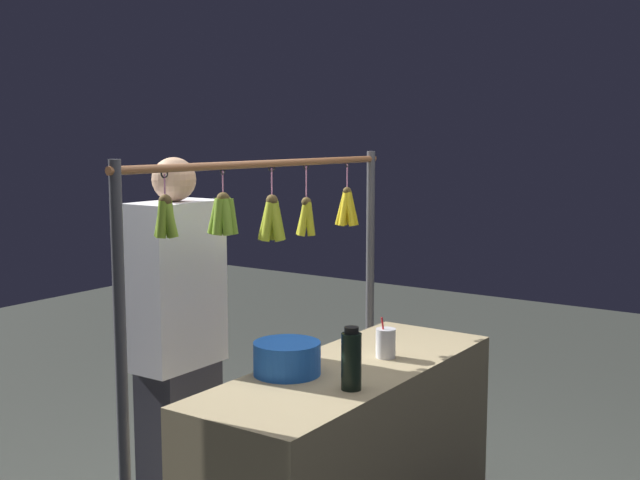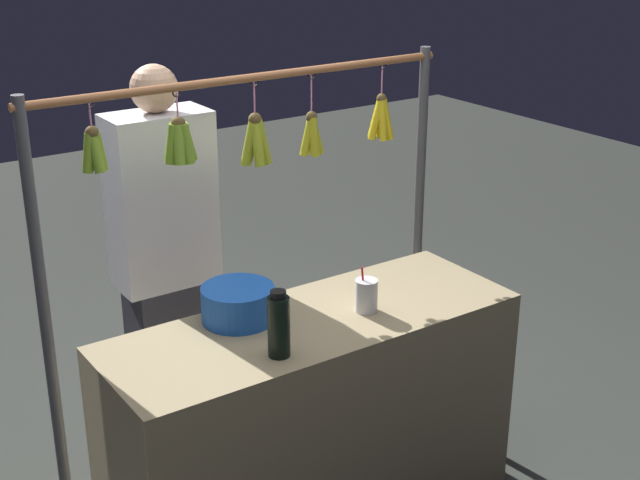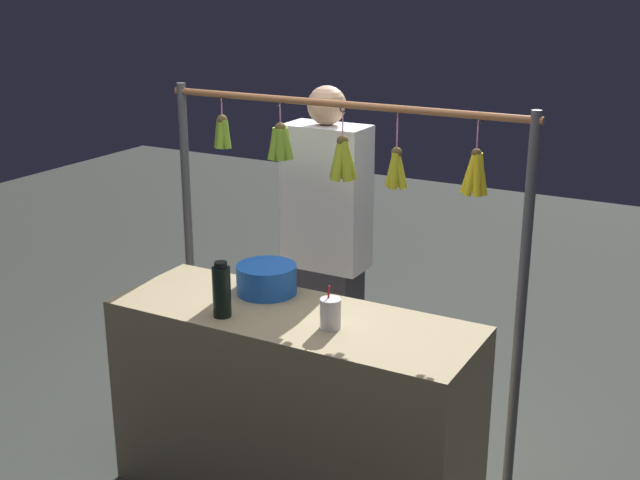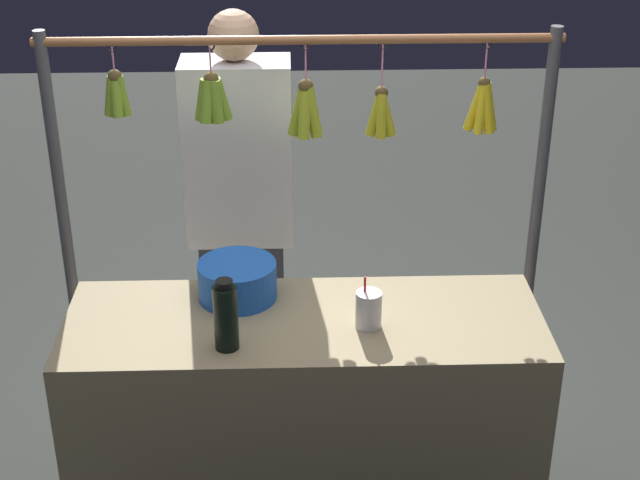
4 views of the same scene
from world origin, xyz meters
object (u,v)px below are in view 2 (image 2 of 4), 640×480
blue_bucket (238,304)px  drink_cup (366,295)px  water_bottle (279,325)px  vendor_person (167,274)px

blue_bucket → drink_cup: drink_cup is taller
blue_bucket → water_bottle: bearing=86.4°
vendor_person → blue_bucket: bearing=91.4°
blue_bucket → vendor_person: (0.01, -0.60, -0.09)m
water_bottle → vendor_person: 0.93m
blue_bucket → drink_cup: bearing=154.7°
water_bottle → drink_cup: water_bottle is taller
water_bottle → vendor_person: size_ratio=0.14×
water_bottle → drink_cup: (-0.46, -0.11, -0.05)m
blue_bucket → vendor_person: bearing=-88.6°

